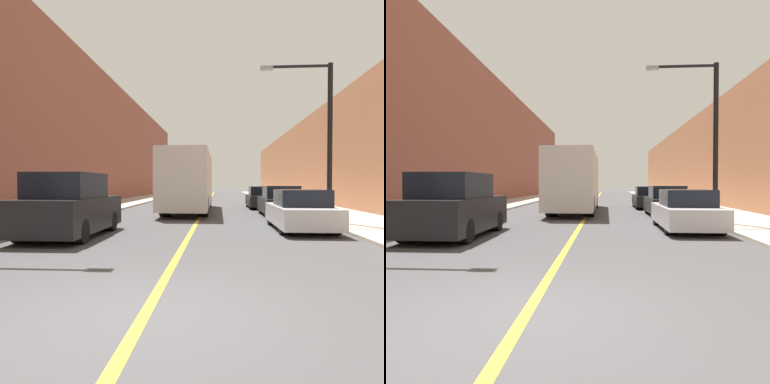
% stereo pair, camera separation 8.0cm
% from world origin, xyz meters
% --- Properties ---
extents(ground_plane, '(200.00, 200.00, 0.00)m').
position_xyz_m(ground_plane, '(0.00, 0.00, 0.00)').
color(ground_plane, '#474749').
extents(sidewalk_left, '(3.69, 72.00, 0.11)m').
position_xyz_m(sidewalk_left, '(-6.92, 30.00, 0.06)').
color(sidewalk_left, '#B2AA9E').
rests_on(sidewalk_left, ground).
extents(sidewalk_right, '(3.69, 72.00, 0.11)m').
position_xyz_m(sidewalk_right, '(6.92, 30.00, 0.06)').
color(sidewalk_right, '#B2AA9E').
rests_on(sidewalk_right, ground).
extents(building_row_left, '(4.00, 72.00, 11.15)m').
position_xyz_m(building_row_left, '(-10.77, 30.00, 5.58)').
color(building_row_left, brown).
rests_on(building_row_left, ground).
extents(building_row_right, '(4.00, 72.00, 7.60)m').
position_xyz_m(building_row_right, '(10.77, 30.00, 3.80)').
color(building_row_right, '#B2724C').
rests_on(building_row_right, ground).
extents(road_center_line, '(0.16, 72.00, 0.01)m').
position_xyz_m(road_center_line, '(0.00, 30.00, 0.00)').
color(road_center_line, gold).
rests_on(road_center_line, ground).
extents(bus, '(2.42, 10.93, 3.35)m').
position_xyz_m(bus, '(-0.79, 17.34, 1.80)').
color(bus, silver).
rests_on(bus, ground).
extents(parked_suv_left, '(2.01, 4.59, 1.97)m').
position_xyz_m(parked_suv_left, '(-3.68, 6.68, 0.91)').
color(parked_suv_left, black).
rests_on(parked_suv_left, ground).
extents(car_right_near, '(1.87, 4.56, 1.44)m').
position_xyz_m(car_right_near, '(3.82, 8.89, 0.65)').
color(car_right_near, silver).
rests_on(car_right_near, ground).
extents(car_right_mid, '(1.84, 4.36, 1.53)m').
position_xyz_m(car_right_mid, '(4.04, 14.60, 0.69)').
color(car_right_mid, black).
rests_on(car_right_mid, ground).
extents(car_right_far, '(1.86, 4.20, 1.46)m').
position_xyz_m(car_right_far, '(3.78, 20.43, 0.66)').
color(car_right_far, black).
rests_on(car_right_far, ground).
extents(street_lamp_right, '(2.88, 0.24, 6.35)m').
position_xyz_m(street_lamp_right, '(5.07, 10.79, 3.83)').
color(street_lamp_right, black).
rests_on(street_lamp_right, sidewalk_right).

